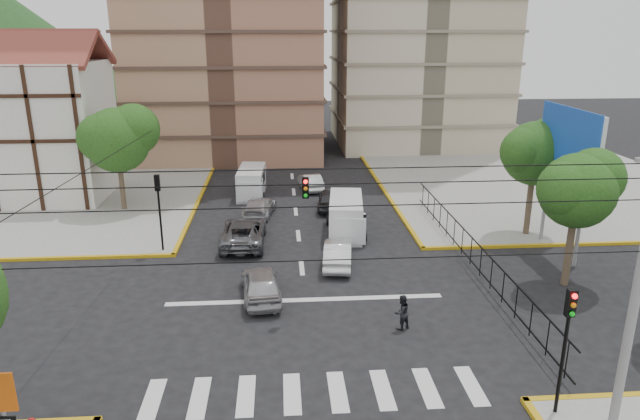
{
  "coord_description": "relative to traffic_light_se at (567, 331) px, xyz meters",
  "views": [
    {
      "loc": [
        -1.06,
        -23.05,
        12.12
      ],
      "look_at": [
        0.8,
        2.53,
        4.0
      ],
      "focal_mm": 32.0,
      "sensor_mm": 36.0,
      "label": 1
    }
  ],
  "objects": [
    {
      "name": "car_grey_mid_left",
      "position": [
        -11.07,
        16.6,
        -2.36
      ],
      "size": [
        2.62,
        5.46,
        1.5
      ],
      "primitive_type": "imported",
      "rotation": [
        0.0,
        0.0,
        3.12
      ],
      "color": "slate",
      "rests_on": "ground"
    },
    {
      "name": "car_silver_front_left",
      "position": [
        -9.87,
        9.36,
        -2.37
      ],
      "size": [
        2.19,
        4.49,
        1.48
      ],
      "primitive_type": "imported",
      "rotation": [
        0.0,
        0.0,
        3.25
      ],
      "color": "#ABAAAF",
      "rests_on": "ground"
    },
    {
      "name": "traffic_light_se",
      "position": [
        0.0,
        0.0,
        0.0
      ],
      "size": [
        0.28,
        0.22,
        4.4
      ],
      "color": "black",
      "rests_on": "ground"
    },
    {
      "name": "park_fence",
      "position": [
        1.2,
        12.3,
        -3.11
      ],
      "size": [
        0.1,
        22.5,
        1.66
      ],
      "primitive_type": null,
      "color": "black",
      "rests_on": "ground"
    },
    {
      "name": "van_left_lane",
      "position": [
        -11.02,
        26.76,
        -2.08
      ],
      "size": [
        2.11,
        4.82,
        2.13
      ],
      "rotation": [
        0.0,
        0.0,
        -0.06
      ],
      "color": "silver",
      "rests_on": "ground"
    },
    {
      "name": "sidewalk_ne",
      "position": [
        12.2,
        27.8,
        -3.04
      ],
      "size": [
        26.0,
        26.0,
        0.15
      ],
      "primitive_type": "cube",
      "color": "gray",
      "rests_on": "ground"
    },
    {
      "name": "utility_pole_se",
      "position": [
        1.2,
        -1.2,
        1.65
      ],
      "size": [
        1.4,
        0.28,
        9.0
      ],
      "color": "slate",
      "rests_on": "ground"
    },
    {
      "name": "stop_line",
      "position": [
        -7.8,
        9.0,
        -3.11
      ],
      "size": [
        13.0,
        0.4,
        0.01
      ],
      "primitive_type": "cube",
      "color": "silver",
      "rests_on": "ground"
    },
    {
      "name": "district_sign",
      "position": [
        -16.6,
        -1.44,
        -0.66
      ],
      "size": [
        0.9,
        0.12,
        3.2
      ],
      "color": "slate",
      "rests_on": "ground"
    },
    {
      "name": "crosswalk_stripes",
      "position": [
        -7.8,
        1.8,
        -3.11
      ],
      "size": [
        12.0,
        2.4,
        0.01
      ],
      "primitive_type": "cube",
      "color": "silver",
      "rests_on": "ground"
    },
    {
      "name": "tree_tudor",
      "position": [
        -19.7,
        23.81,
        2.11
      ],
      "size": [
        5.39,
        4.4,
        7.43
      ],
      "color": "#473828",
      "rests_on": "ground"
    },
    {
      "name": "car_darkgrey_mid_right",
      "position": [
        -5.3,
        23.24,
        -2.36
      ],
      "size": [
        2.26,
        4.59,
        1.5
      ],
      "primitive_type": "imported",
      "rotation": [
        0.0,
        0.0,
        3.03
      ],
      "color": "#29292B",
      "rests_on": "ground"
    },
    {
      "name": "tree_park_c",
      "position": [
        6.29,
        16.81,
        2.22
      ],
      "size": [
        4.65,
        3.8,
        7.25
      ],
      "color": "#473828",
      "rests_on": "ground"
    },
    {
      "name": "tree_park_a",
      "position": [
        5.28,
        9.81,
        1.9
      ],
      "size": [
        4.41,
        3.6,
        6.83
      ],
      "color": "#473828",
      "rests_on": "ground"
    },
    {
      "name": "van_right_lane",
      "position": [
        -4.84,
        17.8,
        -2.01
      ],
      "size": [
        2.51,
        5.22,
        2.26
      ],
      "rotation": [
        0.0,
        0.0,
        -0.11
      ],
      "color": "silver",
      "rests_on": "ground"
    },
    {
      "name": "sidewalk_nw",
      "position": [
        -27.8,
        27.8,
        -3.04
      ],
      "size": [
        26.0,
        26.0,
        0.15
      ],
      "primitive_type": "cube",
      "color": "gray",
      "rests_on": "ground"
    },
    {
      "name": "ground",
      "position": [
        -7.8,
        7.8,
        -3.11
      ],
      "size": [
        160.0,
        160.0,
        0.0
      ],
      "primitive_type": "plane",
      "color": "black",
      "rests_on": "ground"
    },
    {
      "name": "traffic_light_nw",
      "position": [
        -15.6,
        15.6,
        0.0
      ],
      "size": [
        0.28,
        0.22,
        4.4
      ],
      "color": "black",
      "rests_on": "ground"
    },
    {
      "name": "billboard",
      "position": [
        6.65,
        13.8,
        2.89
      ],
      "size": [
        0.36,
        6.2,
        8.1
      ],
      "color": "slate",
      "rests_on": "ground"
    },
    {
      "name": "car_silver_rear_left",
      "position": [
        -10.3,
        22.0,
        -2.47
      ],
      "size": [
        2.5,
        4.65,
        1.28
      ],
      "primitive_type": "imported",
      "rotation": [
        0.0,
        0.0,
        2.97
      ],
      "color": "#AFAEB3",
      "rests_on": "ground"
    },
    {
      "name": "car_white_rear_right",
      "position": [
        -6.44,
        28.36,
        -2.46
      ],
      "size": [
        1.99,
        4.1,
        1.3
      ],
      "primitive_type": "imported",
      "rotation": [
        0.0,
        0.0,
        3.3
      ],
      "color": "silver",
      "rests_on": "ground"
    },
    {
      "name": "pedestrian_crosswalk",
      "position": [
        -3.87,
        6.0,
        -2.34
      ],
      "size": [
        0.95,
        0.88,
        1.55
      ],
      "primitive_type": "imported",
      "rotation": [
        0.0,
        0.0,
        3.66
      ],
      "color": "black",
      "rests_on": "ground"
    },
    {
      "name": "tudor_building",
      "position": [
        -26.8,
        27.8,
        2.14
      ],
      "size": [
        10.8,
        8.05,
        12.23
      ],
      "color": "silver",
      "rests_on": "ground"
    },
    {
      "name": "car_white_front_right",
      "position": [
        -5.84,
        13.05,
        -2.43
      ],
      "size": [
        1.96,
        4.28,
        1.36
      ],
      "primitive_type": "imported",
      "rotation": [
        0.0,
        0.0,
        3.01
      ],
      "color": "white",
      "rests_on": "ground"
    },
    {
      "name": "traffic_light_hanging",
      "position": [
        -7.8,
        5.76,
        2.79
      ],
      "size": [
        18.0,
        9.12,
        0.92
      ],
      "color": "black",
      "rests_on": "ground"
    }
  ]
}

